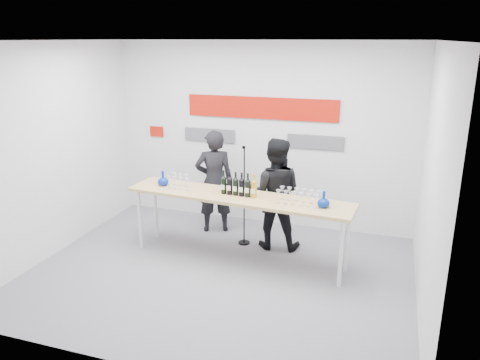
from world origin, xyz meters
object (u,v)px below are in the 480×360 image
object	(u,v)px
presenter_left	(214,181)
mic_stand	(244,215)
tasting_table	(238,200)
presenter_right	(275,194)

from	to	relation	value
presenter_left	mic_stand	size ratio (longest dim) A/B	1.08
tasting_table	presenter_left	xyz separation A→B (m)	(-0.69, 0.88, -0.05)
tasting_table	presenter_right	size ratio (longest dim) A/B	1.94
tasting_table	mic_stand	world-z (taller)	mic_stand
presenter_right	mic_stand	distance (m)	0.58
tasting_table	mic_stand	bearing A→B (deg)	102.94
presenter_left	presenter_right	bearing A→B (deg)	140.74
tasting_table	presenter_left	world-z (taller)	presenter_left
presenter_left	mic_stand	distance (m)	0.79
mic_stand	tasting_table	bearing A→B (deg)	-90.93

